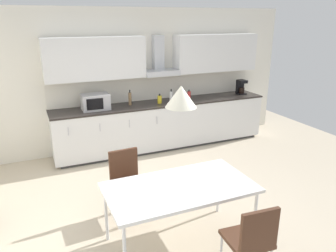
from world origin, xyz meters
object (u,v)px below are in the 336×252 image
(microwave, at_px, (95,102))
(dining_table, at_px, (180,189))
(bottle_brown, at_px, (130,99))
(coffee_maker, at_px, (241,87))
(bottle_white, at_px, (171,96))
(bottle_red, at_px, (189,95))
(chair_near_right, at_px, (252,237))
(chair_far_left, at_px, (126,177))
(bottle_yellow, at_px, (160,99))
(pendant_lamp, at_px, (181,97))

(microwave, bearing_deg, dining_table, -83.63)
(microwave, relative_size, bottle_brown, 1.66)
(coffee_maker, relative_size, bottle_white, 1.26)
(bottle_white, distance_m, bottle_red, 0.40)
(chair_near_right, bearing_deg, microwave, 100.43)
(microwave, distance_m, bottle_white, 1.48)
(bottle_red, distance_m, chair_far_left, 2.85)
(bottle_yellow, relative_size, chair_far_left, 0.21)
(microwave, distance_m, chair_near_right, 3.75)
(bottle_yellow, bearing_deg, bottle_red, 6.13)
(microwave, height_order, bottle_white, microwave)
(dining_table, bearing_deg, bottle_red, 61.38)
(bottle_yellow, distance_m, bottle_white, 0.28)
(bottle_brown, height_order, chair_near_right, bottle_brown)
(coffee_maker, xyz_separation_m, bottle_red, (-1.24, 0.00, -0.07))
(bottle_yellow, relative_size, pendant_lamp, 0.56)
(pendant_lamp, bearing_deg, dining_table, 180.00)
(bottle_white, height_order, chair_far_left, bottle_white)
(microwave, xyz_separation_m, bottle_white, (1.48, 0.02, -0.04))
(dining_table, bearing_deg, bottle_brown, 83.30)
(bottle_brown, bearing_deg, bottle_red, -0.93)
(bottle_yellow, xyz_separation_m, bottle_red, (0.67, 0.07, 0.00))
(coffee_maker, relative_size, chair_near_right, 0.34)
(bottle_yellow, distance_m, pendant_lamp, 3.03)
(bottle_red, height_order, chair_far_left, bottle_red)
(coffee_maker, distance_m, bottle_red, 1.25)
(chair_far_left, xyz_separation_m, pendant_lamp, (0.37, -0.82, 1.20))
(microwave, xyz_separation_m, bottle_red, (1.88, 0.03, -0.06))
(chair_far_left, bearing_deg, bottle_brown, 71.15)
(coffee_maker, relative_size, bottle_brown, 1.04)
(bottle_yellow, height_order, chair_near_right, bottle_yellow)
(bottle_red, height_order, chair_near_right, bottle_red)
(bottle_brown, bearing_deg, bottle_white, -2.10)
(bottle_white, distance_m, dining_table, 3.10)
(bottle_yellow, bearing_deg, bottle_white, 12.81)
(chair_near_right, bearing_deg, bottle_brown, 90.28)
(dining_table, relative_size, chair_near_right, 1.85)
(bottle_brown, relative_size, dining_table, 0.18)
(bottle_brown, relative_size, chair_far_left, 0.33)
(chair_far_left, distance_m, pendant_lamp, 1.49)
(bottle_yellow, height_order, bottle_red, bottle_red)
(coffee_maker, xyz_separation_m, bottle_brown, (-2.47, 0.02, -0.03))
(bottle_white, relative_size, bottle_red, 1.24)
(microwave, height_order, bottle_red, microwave)
(bottle_yellow, bearing_deg, bottle_brown, 170.74)
(chair_far_left, bearing_deg, coffee_maker, 32.80)
(bottle_brown, distance_m, chair_far_left, 2.24)
(bottle_red, distance_m, dining_table, 3.28)
(dining_table, bearing_deg, microwave, 96.37)
(bottle_brown, bearing_deg, dining_table, -96.70)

